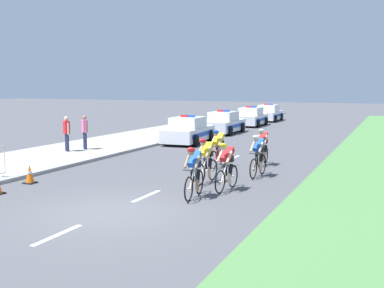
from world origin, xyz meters
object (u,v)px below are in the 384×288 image
Objects in this scene: cyclist_sixth at (263,146)px; police_car_nearest at (188,131)px; cyclist_third at (206,160)px; cyclist_second at (227,166)px; police_car_second at (224,123)px; cyclist_fourth at (258,155)px; traffic_cone_far at (30,174)px; police_car_furthest at (269,114)px; spectator_closest at (67,131)px; cyclist_fifth at (218,148)px; police_car_third at (251,117)px; cyclist_lead at (194,171)px; spectator_middle at (85,130)px.

police_car_nearest reaches higher than cyclist_sixth.
cyclist_second is at bearing -39.15° from cyclist_third.
cyclist_sixth is 13.00m from police_car_second.
traffic_cone_far is at bearing -147.75° from cyclist_fourth.
cyclist_second is 29.35m from police_car_furthest.
traffic_cone_far is 6.95m from spectator_closest.
police_car_third is at bearing 102.77° from cyclist_fifth.
cyclist_third is 3.05m from cyclist_fifth.
police_car_furthest is at bearing 103.64° from cyclist_fourth.
cyclist_sixth is 8.16m from police_car_nearest.
police_car_second and police_car_furthest have the same top height.
police_car_nearest reaches higher than cyclist_fifth.
cyclist_fourth is 21.47m from police_car_third.
spectator_closest is at bearing 175.23° from cyclist_fifth.
cyclist_third is at bearing 102.48° from cyclist_lead.
cyclist_lead is 18.72m from police_car_second.
cyclist_fourth is at bearing -10.71° from spectator_closest.
police_car_furthest reaches higher than traffic_cone_far.
spectator_closest is at bearing -106.47° from police_car_second.
police_car_second is 6.50m from police_car_third.
police_car_second is at bearing -90.00° from police_car_furthest.
spectator_closest is (-9.11, 5.76, 0.30)m from cyclist_lead.
cyclist_fourth is 2.31m from cyclist_fifth.
cyclist_fifth is at bearing 113.98° from cyclist_second.
police_car_nearest is (-5.52, 11.97, -0.11)m from cyclist_lead.
cyclist_second is 2.69× the size of traffic_cone_far.
spectator_middle is at bearing -106.00° from police_car_second.
police_car_nearest is (-4.37, 6.88, -0.11)m from cyclist_fifth.
police_car_third is 2.66× the size of spectator_middle.
traffic_cone_far is at bearing -130.92° from cyclist_fifth.
traffic_cone_far is at bearing -155.58° from cyclist_third.
cyclist_fourth is 1.00× the size of cyclist_fifth.
cyclist_second is at bearing -87.70° from cyclist_sixth.
cyclist_second is at bearing -66.02° from cyclist_fifth.
cyclist_fifth is 25.30m from police_car_furthest.
police_car_second is at bearing 73.53° from spectator_closest.
cyclist_fourth is 0.38× the size of police_car_nearest.
cyclist_lead is at bearing -32.29° from spectator_closest.
spectator_closest reaches higher than police_car_nearest.
cyclist_third is 1.03× the size of spectator_middle.
spectator_middle reaches higher than cyclist_sixth.
traffic_cone_far is 0.38× the size of spectator_closest.
cyclist_lead is 1.00× the size of cyclist_fourth.
police_car_second is 12.13m from police_car_furthest.
traffic_cone_far is at bearing -61.76° from spectator_closest.
police_car_furthest is 2.65× the size of spectator_closest.
spectator_closest is at bearing 118.24° from traffic_cone_far.
cyclist_sixth is (0.81, 4.17, 0.00)m from cyclist_third.
cyclist_third is 2.18m from cyclist_fourth.
cyclist_fourth is 1.03× the size of spectator_closest.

